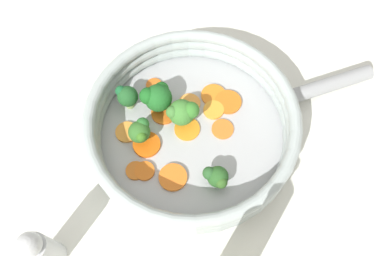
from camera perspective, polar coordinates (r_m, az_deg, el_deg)
name	(u,v)px	position (r m, az deg, el deg)	size (l,w,h in m)	color
ground_plane	(192,136)	(0.65, 0.00, -1.25)	(4.00, 4.00, 0.00)	white
skillet	(192,134)	(0.64, 0.00, -0.92)	(0.32, 0.32, 0.02)	#B2B5B7
skillet_rim_wall	(192,124)	(0.61, 0.00, 0.68)	(0.35, 0.35, 0.06)	#ABB8B6
skillet_handle	(326,86)	(0.70, 19.69, 6.09)	(0.03, 0.03, 0.18)	#999B9E
skillet_rivet_left	(284,126)	(0.65, 13.86, 0.26)	(0.01, 0.01, 0.01)	#ADB0B8
skillet_rivet_right	(262,84)	(0.69, 10.69, 6.55)	(0.01, 0.01, 0.01)	#AEB0B9
carrot_slice_0	(223,129)	(0.64, 4.68, -0.16)	(0.04, 0.04, 0.00)	orange
carrot_slice_1	(127,132)	(0.64, -9.93, -0.61)	(0.04, 0.04, 0.01)	#F69839
carrot_slice_2	(173,177)	(0.60, -2.93, -7.50)	(0.05, 0.05, 0.01)	orange
carrot_slice_3	(228,102)	(0.66, 5.52, 3.97)	(0.05, 0.05, 0.01)	orange
carrot_slice_4	(214,110)	(0.65, 3.31, 2.76)	(0.04, 0.04, 0.01)	orange
carrot_slice_5	(187,129)	(0.63, -0.75, -0.14)	(0.04, 0.04, 0.00)	orange
carrot_slice_6	(214,95)	(0.67, 3.30, 5.01)	(0.04, 0.04, 0.00)	orange
carrot_slice_7	(135,171)	(0.61, -8.61, -6.44)	(0.03, 0.03, 0.00)	orange
carrot_slice_8	(145,171)	(0.61, -7.23, -6.51)	(0.03, 0.03, 0.01)	orange
carrot_slice_9	(147,144)	(0.63, -6.91, -2.51)	(0.05, 0.05, 0.01)	#E45E10
carrot_slice_10	(154,85)	(0.68, -5.79, 6.48)	(0.03, 0.03, 0.00)	orange
carrot_slice_11	(189,103)	(0.66, -0.39, 3.78)	(0.04, 0.04, 0.00)	#EF953C
carrot_slice_12	(164,113)	(0.65, -4.31, 2.32)	(0.04, 0.04, 0.00)	orange
broccoli_floret_0	(183,112)	(0.61, -1.36, 2.48)	(0.05, 0.04, 0.05)	#799A60
broccoli_floret_1	(127,96)	(0.64, -9.92, 4.84)	(0.04, 0.04, 0.05)	#8CAA5E
broccoli_floret_2	(140,131)	(0.61, -7.93, -0.50)	(0.04, 0.04, 0.05)	#79A158
broccoli_floret_3	(157,97)	(0.63, -5.37, 4.76)	(0.05, 0.05, 0.06)	#739D53
broccoli_floret_4	(215,178)	(0.58, 3.59, -7.55)	(0.03, 0.04, 0.04)	#6E9560
salt_shaker	(41,250)	(0.58, -22.04, -16.82)	(0.04, 0.04, 0.12)	silver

